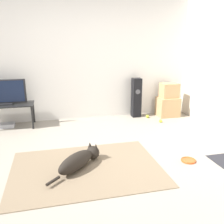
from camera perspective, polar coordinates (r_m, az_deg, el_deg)
name	(u,v)px	position (r m, az deg, el deg)	size (l,w,h in m)	color
ground_plane	(86,162)	(3.58, -5.90, -11.22)	(12.00, 12.00, 0.00)	#9E9384
wall_back	(70,59)	(5.29, -9.55, 11.91)	(8.00, 0.06, 2.55)	silver
area_rug	(86,168)	(3.40, -5.85, -12.66)	(1.95, 1.41, 0.01)	#847056
dog	(80,160)	(3.37, -7.44, -10.79)	(0.74, 0.72, 0.24)	black
frisbee	(188,160)	(3.73, 17.07, -10.51)	(0.21, 0.21, 0.03)	#DB511E
cardboard_box_lower	(168,107)	(5.70, 12.62, 1.16)	(0.46, 0.37, 0.42)	tan
cardboard_box_upper	(169,90)	(5.64, 12.95, 4.83)	(0.37, 0.29, 0.32)	tan
floor_speaker	(136,98)	(5.50, 5.57, 3.28)	(0.19, 0.19, 0.86)	black
tv_stand	(5,107)	(5.18, -23.20, 1.02)	(1.04, 0.47, 0.46)	black
tv	(4,92)	(5.13, -23.54, 4.11)	(0.81, 0.20, 0.47)	#232326
tennis_ball_by_boxes	(147,116)	(5.52, 8.10, -1.00)	(0.07, 0.07, 0.07)	#C6E033
tennis_ball_near_speaker	(160,121)	(5.26, 11.03, -2.00)	(0.07, 0.07, 0.07)	#C6E033
game_console	(6,125)	(5.30, -23.13, -2.83)	(0.32, 0.22, 0.08)	#B7B7BC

